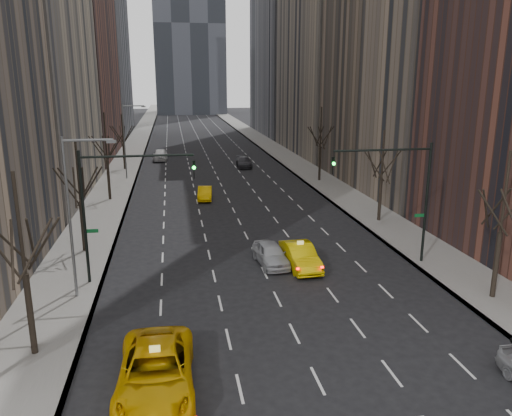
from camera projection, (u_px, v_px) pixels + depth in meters
name	position (u px, v px, depth m)	size (l,w,h in m)	color
ground	(318.00, 381.00, 20.58)	(400.00, 400.00, 0.00)	black
sidewalk_left	(132.00, 151.00, 85.39)	(4.50, 320.00, 0.15)	slate
sidewalk_right	(272.00, 148.00, 89.35)	(4.50, 320.00, 0.15)	slate
bld_left_far	(58.00, 10.00, 74.58)	(14.00, 28.00, 44.00)	brown
tree_lw_a	(25.00, 275.00, 21.49)	(3.36, 3.50, 8.28)	black
tree_lw_b	(81.00, 202.00, 34.89)	(3.36, 3.50, 7.82)	black
tree_lw_c	(107.00, 161.00, 50.08)	(3.36, 3.50, 8.74)	black
tree_lw_d	(123.00, 144.00, 67.38)	(3.36, 3.50, 7.36)	black
tree_rw_a	(500.00, 234.00, 27.27)	(3.36, 3.50, 8.28)	black
tree_rw_b	(381.00, 180.00, 42.58)	(3.36, 3.50, 7.82)	black
tree_rw_c	(320.00, 148.00, 59.68)	(3.36, 3.50, 8.74)	black
traffic_mast_left	(112.00, 195.00, 29.18)	(6.69, 0.39, 8.00)	black
traffic_mast_right	(404.00, 184.00, 32.13)	(6.69, 0.39, 8.00)	black
streetlight_near	(75.00, 202.00, 26.97)	(2.83, 0.22, 9.00)	slate
streetlight_far	(127.00, 134.00, 60.37)	(2.83, 0.22, 9.00)	slate
taxi_suv	(156.00, 372.00, 19.63)	(2.98, 6.47, 1.80)	#D79D04
taxi_sedan	(300.00, 256.00, 32.77)	(1.70, 4.87, 1.61)	#D8B904
silver_sedan_ahead	(271.00, 254.00, 33.30)	(1.76, 4.38, 1.49)	#A6A8AE
far_taxi	(205.00, 193.00, 51.36)	(1.40, 4.03, 1.33)	#FFBF05
far_suv_grey	(244.00, 162.00, 70.17)	(2.01, 4.93, 1.43)	#2F2E33
far_car_white	(160.00, 155.00, 75.94)	(2.01, 5.00, 1.70)	white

